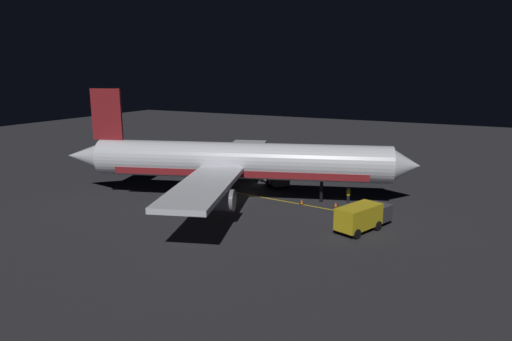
{
  "coord_description": "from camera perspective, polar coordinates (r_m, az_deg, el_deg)",
  "views": [
    {
      "loc": [
        43.94,
        24.7,
        14.39
      ],
      "look_at": [
        0.0,
        2.0,
        3.5
      ],
      "focal_mm": 31.89,
      "sensor_mm": 36.0,
      "label": 1
    }
  ],
  "objects": [
    {
      "name": "apron_guide_stripe",
      "position": [
        51.84,
        2.66,
        -3.71
      ],
      "size": [
        2.61,
        21.52,
        0.01
      ],
      "primitive_type": "cube",
      "rotation": [
        0.0,
        0.0,
        -0.11
      ],
      "color": "gold",
      "rests_on": "ground_plane"
    },
    {
      "name": "traffic_cone_near_right",
      "position": [
        49.87,
        9.96,
        -4.25
      ],
      "size": [
        0.5,
        0.5,
        0.55
      ],
      "color": "#EA590F",
      "rests_on": "ground_plane"
    },
    {
      "name": "airliner",
      "position": [
        51.53,
        -2.67,
        1.07
      ],
      "size": [
        35.32,
        39.64,
        12.4
      ],
      "color": "silver",
      "rests_on": "ground_plane"
    },
    {
      "name": "baggage_truck",
      "position": [
        42.98,
        13.22,
        -5.7
      ],
      "size": [
        6.74,
        4.2,
        2.44
      ],
      "color": "gold",
      "rests_on": "ground_plane"
    },
    {
      "name": "traffic_cone_near_left",
      "position": [
        50.42,
        5.76,
        -3.93
      ],
      "size": [
        0.5,
        0.5,
        0.55
      ],
      "color": "#EA590F",
      "rests_on": "ground_plane"
    },
    {
      "name": "catering_truck",
      "position": [
        58.55,
        2.25,
        -0.57
      ],
      "size": [
        5.42,
        5.42,
        2.42
      ],
      "color": "silver",
      "rests_on": "ground_plane"
    },
    {
      "name": "ground_plane",
      "position": [
        52.45,
        -1.95,
        -3.63
      ],
      "size": [
        180.0,
        180.0,
        0.2
      ],
      "primitive_type": "cube",
      "color": "#29292E"
    },
    {
      "name": "ground_crew_worker",
      "position": [
        51.59,
        11.51,
        -3.01
      ],
      "size": [
        0.4,
        0.4,
        1.74
      ],
      "color": "black",
      "rests_on": "ground_plane"
    }
  ]
}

